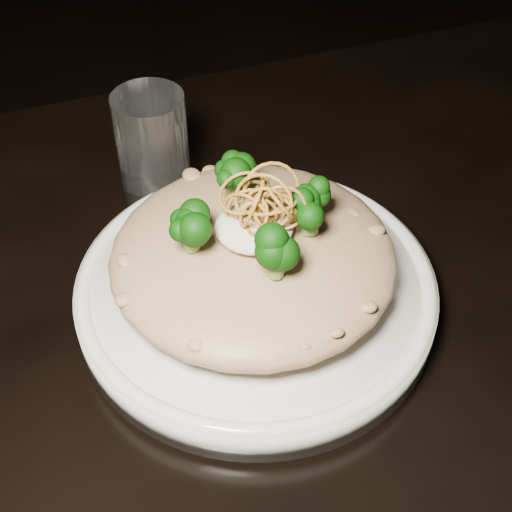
# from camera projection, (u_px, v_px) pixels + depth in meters

# --- Properties ---
(table) EXTENTS (1.10, 0.80, 0.75)m
(table) POSITION_uv_depth(u_px,v_px,m) (311.00, 399.00, 0.61)
(table) COLOR black
(table) RESTS_ON ground
(plate) EXTENTS (0.28, 0.28, 0.03)m
(plate) POSITION_uv_depth(u_px,v_px,m) (256.00, 292.00, 0.56)
(plate) COLOR white
(plate) RESTS_ON table
(risotto) EXTENTS (0.22, 0.22, 0.05)m
(risotto) POSITION_uv_depth(u_px,v_px,m) (253.00, 255.00, 0.54)
(risotto) COLOR brown
(risotto) RESTS_ON plate
(broccoli) EXTENTS (0.14, 0.14, 0.05)m
(broccoli) POSITION_uv_depth(u_px,v_px,m) (257.00, 212.00, 0.50)
(broccoli) COLOR black
(broccoli) RESTS_ON risotto
(cheese) EXTENTS (0.06, 0.06, 0.02)m
(cheese) POSITION_uv_depth(u_px,v_px,m) (254.00, 227.00, 0.51)
(cheese) COLOR silver
(cheese) RESTS_ON risotto
(shallots) EXTENTS (0.06, 0.06, 0.04)m
(shallots) POSITION_uv_depth(u_px,v_px,m) (263.00, 196.00, 0.50)
(shallots) COLOR brown
(shallots) RESTS_ON cheese
(drinking_glass) EXTENTS (0.07, 0.07, 0.11)m
(drinking_glass) POSITION_uv_depth(u_px,v_px,m) (153.00, 151.00, 0.63)
(drinking_glass) COLOR white
(drinking_glass) RESTS_ON table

